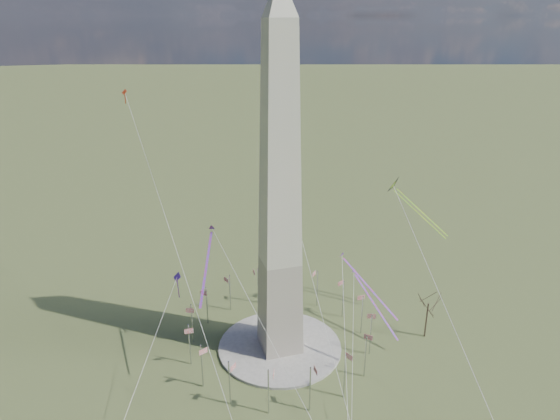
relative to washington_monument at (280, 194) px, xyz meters
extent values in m
plane|color=brown|center=(0.00, 0.00, -47.95)|extent=(2000.00, 2000.00, 0.00)
cylinder|color=#B5AEA5|center=(0.00, 0.00, -47.55)|extent=(36.00, 36.00, 0.80)
cylinder|color=silver|center=(26.00, 0.00, -41.45)|extent=(0.36, 0.36, 13.00)
cube|color=red|center=(26.00, 1.30, -36.15)|extent=(2.40, 0.08, 1.50)
cylinder|color=silver|center=(24.02, 9.95, -41.45)|extent=(0.36, 0.36, 13.00)
cube|color=red|center=(23.52, 11.15, -36.15)|extent=(2.25, 0.99, 1.50)
cylinder|color=silver|center=(18.38, 18.38, -41.45)|extent=(0.36, 0.36, 13.00)
cube|color=red|center=(17.47, 19.30, -36.15)|extent=(1.75, 1.75, 1.50)
cylinder|color=silver|center=(9.95, 24.02, -41.45)|extent=(0.36, 0.36, 13.00)
cube|color=red|center=(8.75, 24.52, -36.15)|extent=(0.99, 2.25, 1.50)
cylinder|color=silver|center=(0.00, 26.00, -41.45)|extent=(0.36, 0.36, 13.00)
cube|color=red|center=(-1.30, 26.00, -36.15)|extent=(0.08, 2.40, 1.50)
cylinder|color=silver|center=(-9.95, 24.02, -41.45)|extent=(0.36, 0.36, 13.00)
cube|color=red|center=(-11.15, 23.52, -36.15)|extent=(0.99, 2.25, 1.50)
cylinder|color=silver|center=(-18.38, 18.38, -41.45)|extent=(0.36, 0.36, 13.00)
cube|color=red|center=(-19.30, 17.47, -36.15)|extent=(1.75, 1.75, 1.50)
cylinder|color=silver|center=(-24.02, 9.95, -41.45)|extent=(0.36, 0.36, 13.00)
cube|color=red|center=(-24.52, 8.75, -36.15)|extent=(2.25, 0.99, 1.50)
cylinder|color=silver|center=(-26.00, 0.00, -41.45)|extent=(0.36, 0.36, 13.00)
cube|color=red|center=(-26.00, -1.30, -36.15)|extent=(2.40, 0.08, 1.50)
cylinder|color=silver|center=(-24.02, -9.95, -41.45)|extent=(0.36, 0.36, 13.00)
cube|color=red|center=(-23.52, -11.15, -36.15)|extent=(2.25, 0.99, 1.50)
cylinder|color=silver|center=(-18.38, -18.38, -41.45)|extent=(0.36, 0.36, 13.00)
cube|color=red|center=(-17.47, -19.30, -36.15)|extent=(1.75, 1.75, 1.50)
cylinder|color=silver|center=(-9.95, -24.02, -41.45)|extent=(0.36, 0.36, 13.00)
cube|color=red|center=(-8.75, -24.52, -36.15)|extent=(0.99, 2.25, 1.50)
cylinder|color=silver|center=(0.00, -26.00, -41.45)|extent=(0.36, 0.36, 13.00)
cube|color=red|center=(1.30, -26.00, -36.15)|extent=(0.08, 2.40, 1.50)
cylinder|color=silver|center=(9.95, -24.02, -41.45)|extent=(0.36, 0.36, 13.00)
cube|color=red|center=(11.15, -23.52, -36.15)|extent=(0.99, 2.25, 1.50)
cylinder|color=silver|center=(18.38, -18.38, -41.45)|extent=(0.36, 0.36, 13.00)
cube|color=red|center=(19.30, -17.47, -36.15)|extent=(1.75, 1.75, 1.50)
cylinder|color=silver|center=(24.02, -9.95, -41.45)|extent=(0.36, 0.36, 13.00)
cube|color=red|center=(24.52, -8.75, -36.15)|extent=(2.25, 0.99, 1.50)
cylinder|color=#4D3A2F|center=(43.96, -7.03, -42.19)|extent=(0.47, 0.47, 11.53)
cube|color=yellow|center=(48.99, 9.19, -13.94)|extent=(11.89, 13.54, 12.33)
cube|color=yellow|center=(47.30, 7.71, -13.94)|extent=(11.89, 13.54, 12.33)
cube|color=#3B1D83|center=(-27.19, 10.75, -25.80)|extent=(1.92, 2.29, 2.23)
cube|color=#D7214A|center=(-27.19, 10.75, -29.48)|extent=(0.66, 2.85, 7.70)
cube|color=#D7214A|center=(21.88, -11.48, -25.15)|extent=(9.55, 16.49, 11.62)
cube|color=#D7214A|center=(-20.65, -3.76, -16.58)|extent=(6.78, 18.07, 11.85)
cube|color=#D7214A|center=(29.46, -1.78, -37.99)|extent=(6.15, 19.22, 12.43)
cube|color=red|center=(-36.22, 39.72, 22.25)|extent=(1.62, 1.43, 1.57)
cube|color=red|center=(-36.22, 39.72, 20.53)|extent=(0.30, 1.36, 3.60)
cube|color=white|center=(8.35, 47.13, 17.42)|extent=(1.38, 2.23, 1.84)
cube|color=white|center=(8.35, 47.13, 15.41)|extent=(0.88, 1.54, 4.22)
camera|label=1|loc=(-34.42, -117.03, 43.22)|focal=32.00mm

